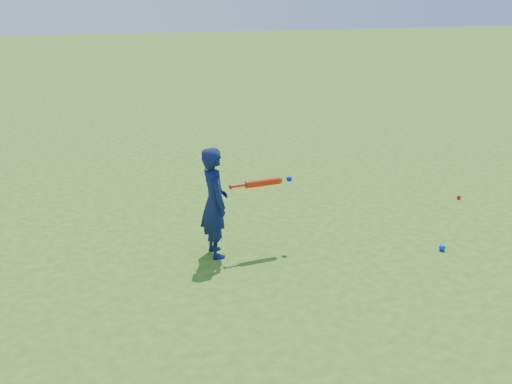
% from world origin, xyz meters
% --- Properties ---
extents(ground, '(80.00, 80.00, 0.00)m').
position_xyz_m(ground, '(0.00, 0.00, 0.00)').
color(ground, '#356317').
rests_on(ground, ground).
extents(child, '(0.32, 0.47, 1.25)m').
position_xyz_m(child, '(-0.40, -0.47, 0.63)').
color(child, '#0E1645').
rests_on(child, ground).
extents(ground_ball_red, '(0.06, 0.06, 0.06)m').
position_xyz_m(ground_ball_red, '(3.40, 0.23, 0.03)').
color(ground_ball_red, red).
rests_on(ground_ball_red, ground).
extents(ground_ball_blue, '(0.08, 0.08, 0.08)m').
position_xyz_m(ground_ball_blue, '(2.11, -1.20, 0.04)').
color(ground_ball_blue, '#0C30DB').
rests_on(ground_ball_blue, ground).
extents(bat_swing, '(0.76, 0.13, 0.09)m').
position_xyz_m(bat_swing, '(0.19, -0.47, 0.80)').
color(bat_swing, red).
rests_on(bat_swing, ground).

